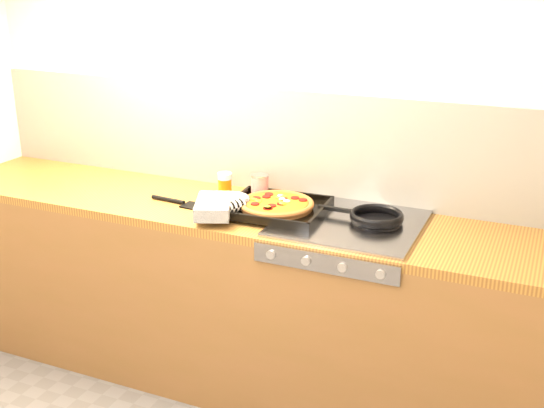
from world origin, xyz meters
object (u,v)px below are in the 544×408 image
at_px(pizza_on_tray, 260,205).
at_px(tomato_can, 260,187).
at_px(frying_pan, 375,217).
at_px(juice_glass, 225,184).

xyz_separation_m(pizza_on_tray, tomato_can, (-0.09, 0.20, 0.01)).
bearing_deg(pizza_on_tray, frying_pan, 9.08).
xyz_separation_m(pizza_on_tray, juice_glass, (-0.26, 0.17, 0.01)).
distance_m(frying_pan, juice_glass, 0.77).
bearing_deg(frying_pan, juice_glass, 173.38).
relative_size(pizza_on_tray, tomato_can, 4.75).
bearing_deg(tomato_can, pizza_on_tray, -65.51).
height_order(frying_pan, juice_glass, juice_glass).
bearing_deg(frying_pan, pizza_on_tray, -170.92).
bearing_deg(frying_pan, tomato_can, 168.88).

